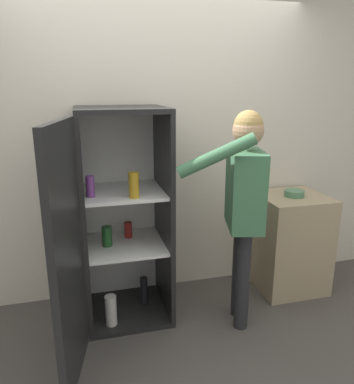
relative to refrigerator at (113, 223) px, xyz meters
name	(u,v)px	position (x,y,z in m)	size (l,w,h in m)	color
ground_plane	(188,351)	(0.44, -0.51, -0.83)	(12.00, 12.00, 0.00)	#4C4742
wall_back	(157,151)	(0.44, 0.47, 0.45)	(7.00, 0.06, 2.55)	beige
refrigerator	(113,223)	(0.00, 0.00, 0.00)	(0.83, 1.30, 1.67)	black
person	(244,194)	(0.93, -0.25, 0.23)	(0.72, 0.54, 1.66)	#262628
counter	(289,242)	(1.59, 0.14, -0.38)	(0.59, 0.57, 0.88)	tan
bowl	(294,193)	(1.58, 0.11, 0.09)	(0.17, 0.17, 0.06)	#517F5B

